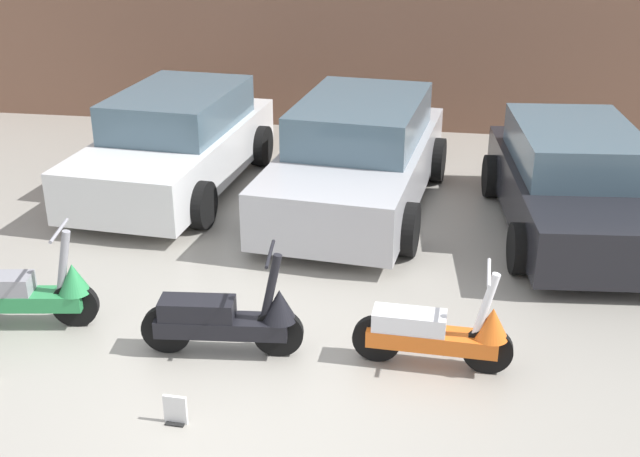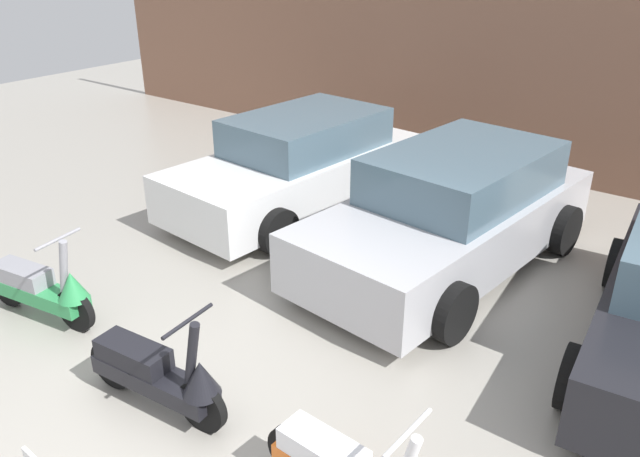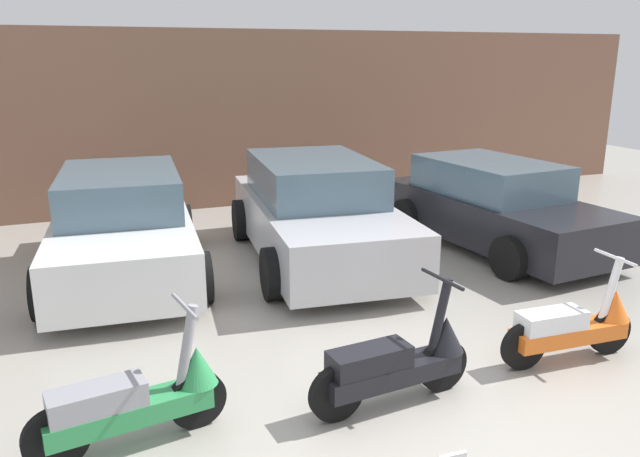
{
  "view_description": "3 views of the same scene",
  "coord_description": "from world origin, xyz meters",
  "px_view_note": "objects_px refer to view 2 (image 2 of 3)",
  "views": [
    {
      "loc": [
        1.72,
        -5.95,
        4.16
      ],
      "look_at": [
        0.48,
        2.06,
        0.6
      ],
      "focal_mm": 45.0,
      "sensor_mm": 36.0,
      "label": 1
    },
    {
      "loc": [
        3.54,
        -2.23,
        3.77
      ],
      "look_at": [
        -0.06,
        2.56,
        0.93
      ],
      "focal_mm": 35.0,
      "sensor_mm": 36.0,
      "label": 2
    },
    {
      "loc": [
        -2.48,
        -3.83,
        2.88
      ],
      "look_at": [
        0.02,
        2.54,
        0.97
      ],
      "focal_mm": 35.0,
      "sensor_mm": 36.0,
      "label": 3
    }
  ],
  "objects_px": {
    "car_rear_left": "(298,164)",
    "scooter_front_right": "(159,374)",
    "scooter_front_left": "(42,288)",
    "car_rear_center": "(452,213)"
  },
  "relations": [
    {
      "from": "scooter_front_left",
      "to": "scooter_front_right",
      "type": "xyz_separation_m",
      "value": [
        2.12,
        -0.2,
        0.0
      ]
    },
    {
      "from": "scooter_front_left",
      "to": "car_rear_center",
      "type": "xyz_separation_m",
      "value": [
        2.89,
        3.74,
        0.32
      ]
    },
    {
      "from": "scooter_front_left",
      "to": "car_rear_left",
      "type": "relative_size",
      "value": 0.36
    },
    {
      "from": "car_rear_left",
      "to": "scooter_front_right",
      "type": "bearing_deg",
      "value": 28.66
    },
    {
      "from": "scooter_front_right",
      "to": "scooter_front_left",
      "type": "bearing_deg",
      "value": 169.19
    },
    {
      "from": "scooter_front_right",
      "to": "car_rear_left",
      "type": "relative_size",
      "value": 0.36
    },
    {
      "from": "scooter_front_left",
      "to": "car_rear_left",
      "type": "height_order",
      "value": "car_rear_left"
    },
    {
      "from": "scooter_front_right",
      "to": "car_rear_center",
      "type": "relative_size",
      "value": 0.35
    },
    {
      "from": "scooter_front_right",
      "to": "car_rear_center",
      "type": "xyz_separation_m",
      "value": [
        0.77,
        3.94,
        0.31
      ]
    },
    {
      "from": "scooter_front_right",
      "to": "car_rear_left",
      "type": "height_order",
      "value": "car_rear_left"
    }
  ]
}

